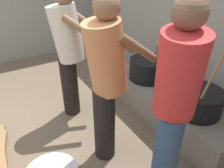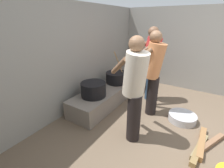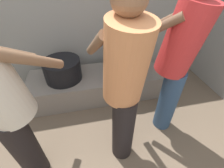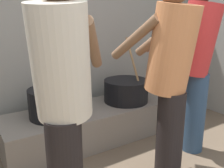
{
  "view_description": "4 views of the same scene",
  "coord_description": "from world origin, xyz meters",
  "px_view_note": "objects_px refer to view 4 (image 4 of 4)",
  "views": [
    {
      "loc": [
        2.03,
        0.2,
        1.75
      ],
      "look_at": [
        0.58,
        1.08,
        0.76
      ],
      "focal_mm": 35.25,
      "sensor_mm": 36.0,
      "label": 1
    },
    {
      "loc": [
        -1.98,
        0.2,
        1.69
      ],
      "look_at": [
        0.2,
        1.58,
        0.63
      ],
      "focal_mm": 24.93,
      "sensor_mm": 36.0,
      "label": 2
    },
    {
      "loc": [
        0.35,
        0.16,
        1.58
      ],
      "look_at": [
        0.55,
        1.09,
        0.82
      ],
      "focal_mm": 24.8,
      "sensor_mm": 36.0,
      "label": 3
    },
    {
      "loc": [
        -0.63,
        -0.21,
        1.26
      ],
      "look_at": [
        0.26,
        1.18,
        0.81
      ],
      "focal_mm": 39.36,
      "sensor_mm": 36.0,
      "label": 4
    }
  ],
  "objects_px": {
    "cook_in_orange_shirt": "(170,73)",
    "cook_in_cream_shirt": "(63,93)",
    "cooking_pot_secondary": "(54,102)",
    "cooking_pot_main": "(126,90)",
    "cook_in_red_shirt": "(196,58)"
  },
  "relations": [
    {
      "from": "cooking_pot_main",
      "to": "cook_in_cream_shirt",
      "type": "relative_size",
      "value": 0.46
    },
    {
      "from": "cook_in_orange_shirt",
      "to": "cook_in_cream_shirt",
      "type": "distance_m",
      "value": 0.81
    },
    {
      "from": "cook_in_orange_shirt",
      "to": "cook_in_red_shirt",
      "type": "bearing_deg",
      "value": 22.45
    },
    {
      "from": "cooking_pot_main",
      "to": "cook_in_red_shirt",
      "type": "relative_size",
      "value": 0.44
    },
    {
      "from": "cooking_pot_secondary",
      "to": "cook_in_orange_shirt",
      "type": "distance_m",
      "value": 1.14
    },
    {
      "from": "cooking_pot_secondary",
      "to": "cook_in_cream_shirt",
      "type": "bearing_deg",
      "value": -105.67
    },
    {
      "from": "cook_in_cream_shirt",
      "to": "cooking_pot_secondary",
      "type": "bearing_deg",
      "value": 74.33
    },
    {
      "from": "cooking_pot_secondary",
      "to": "cook_in_orange_shirt",
      "type": "xyz_separation_m",
      "value": [
        0.54,
        -0.92,
        0.39
      ]
    },
    {
      "from": "cooking_pot_main",
      "to": "cook_in_cream_shirt",
      "type": "bearing_deg",
      "value": -139.6
    },
    {
      "from": "cook_in_red_shirt",
      "to": "cook_in_cream_shirt",
      "type": "relative_size",
      "value": 1.04
    },
    {
      "from": "cook_in_cream_shirt",
      "to": "cook_in_red_shirt",
      "type": "bearing_deg",
      "value": 10.27
    },
    {
      "from": "cook_in_orange_shirt",
      "to": "cooking_pot_secondary",
      "type": "bearing_deg",
      "value": 120.47
    },
    {
      "from": "cooking_pot_main",
      "to": "cook_in_cream_shirt",
      "type": "distance_m",
      "value": 1.48
    },
    {
      "from": "cook_in_orange_shirt",
      "to": "cook_in_cream_shirt",
      "type": "xyz_separation_m",
      "value": [
        -0.81,
        -0.02,
        -0.01
      ]
    },
    {
      "from": "cooking_pot_main",
      "to": "cook_in_red_shirt",
      "type": "height_order",
      "value": "cook_in_red_shirt"
    }
  ]
}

